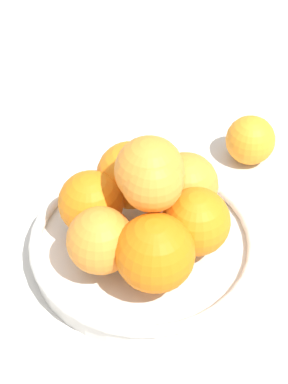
# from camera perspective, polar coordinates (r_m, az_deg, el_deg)

# --- Properties ---
(ground_plane) EXTENTS (4.00, 4.00, 0.00)m
(ground_plane) POSITION_cam_1_polar(r_m,az_deg,el_deg) (0.76, -0.00, -5.52)
(ground_plane) COLOR beige
(fruit_bowl) EXTENTS (0.26, 0.26, 0.03)m
(fruit_bowl) POSITION_cam_1_polar(r_m,az_deg,el_deg) (0.75, -0.00, -4.68)
(fruit_bowl) COLOR silver
(fruit_bowl) RESTS_ON ground_plane
(orange_pile) EXTENTS (0.19, 0.20, 0.14)m
(orange_pile) POSITION_cam_1_polar(r_m,az_deg,el_deg) (0.69, 0.16, -1.25)
(orange_pile) COLOR orange
(orange_pile) RESTS_ON fruit_bowl
(stray_orange) EXTENTS (0.07, 0.07, 0.07)m
(stray_orange) POSITION_cam_1_polar(r_m,az_deg,el_deg) (0.87, 9.44, 4.58)
(stray_orange) COLOR orange
(stray_orange) RESTS_ON ground_plane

